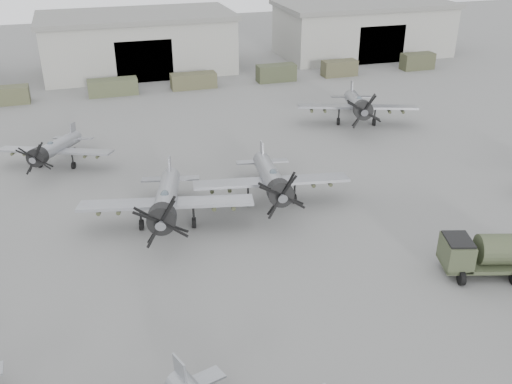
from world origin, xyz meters
TOP-DOWN VIEW (x-y plane):
  - ground at (0.00, 0.00)m, footprint 220.00×220.00m
  - hangar_center at (0.00, 61.96)m, footprint 29.00×14.80m
  - hangar_right at (38.00, 61.96)m, footprint 29.00×14.80m
  - support_truck_2 at (-18.98, 50.00)m, footprint 6.51×2.20m
  - support_truck_3 at (-5.09, 50.00)m, footprint 6.59×2.20m
  - support_truck_4 at (5.99, 50.00)m, footprint 6.34×2.20m
  - support_truck_5 at (18.27, 50.00)m, footprint 5.68×2.20m
  - support_truck_6 at (28.33, 50.00)m, footprint 5.25×2.20m
  - support_truck_7 at (41.69, 50.00)m, footprint 5.14×2.20m
  - aircraft_mid_1 at (-3.95, 11.83)m, footprint 13.77×12.39m
  - aircraft_mid_2 at (5.20, 13.30)m, footprint 13.37×12.03m
  - aircraft_far_0 at (-12.42, 26.74)m, footprint 10.98×9.93m
  - aircraft_far_1 at (21.00, 29.24)m, footprint 13.73×12.37m
  - fuel_tanker at (16.72, -0.96)m, footprint 8.22×4.67m

SIDE VIEW (x-z plane):
  - ground at x=0.00m, z-range 0.00..0.00m
  - support_truck_4 at x=5.99m, z-range 0.00..2.12m
  - support_truck_3 at x=-5.09m, z-range 0.00..2.19m
  - support_truck_2 at x=-18.98m, z-range 0.00..2.25m
  - support_truck_6 at x=28.33m, z-range 0.00..2.32m
  - support_truck_5 at x=18.27m, z-range 0.00..2.42m
  - support_truck_7 at x=41.69m, z-range 0.00..2.50m
  - fuel_tanker at x=16.72m, z-range 0.22..3.24m
  - aircraft_far_0 at x=-12.42m, z-range -0.20..4.26m
  - aircraft_mid_2 at x=5.20m, z-range -0.24..5.07m
  - aircraft_mid_1 at x=-3.95m, z-range -0.25..5.22m
  - aircraft_far_1 at x=21.00m, z-range -0.25..5.27m
  - hangar_center at x=0.00m, z-range 0.02..8.72m
  - hangar_right at x=38.00m, z-range 0.02..8.72m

